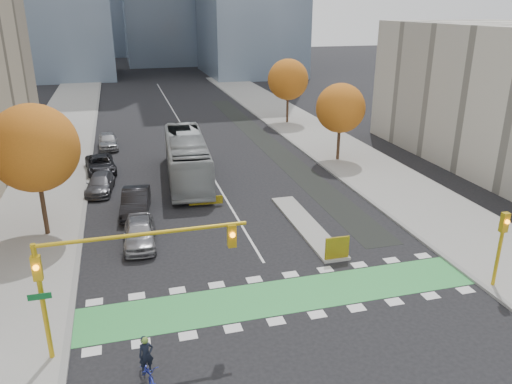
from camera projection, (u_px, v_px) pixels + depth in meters
ground at (294, 313)px, 23.21m from camera, size 300.00×300.00×0.00m
sidewalk_west at (39, 193)px, 37.91m from camera, size 7.00×120.00×0.15m
sidewalk_east at (362, 165)px, 44.59m from camera, size 7.00×120.00×0.15m
curb_west at (87, 189)px, 38.78m from camera, size 0.30×120.00×0.16m
curb_east at (326, 168)px, 43.72m from camera, size 0.30×120.00×0.16m
bike_crossing at (284, 296)px, 24.56m from camera, size 20.00×3.00×0.01m
centre_line at (182, 126)px, 59.34m from camera, size 0.15×70.00×0.01m
bike_lane_paint at (266, 142)px, 52.16m from camera, size 2.50×50.00×0.01m
median_island at (306, 225)px, 32.30m from camera, size 1.60×10.00×0.16m
hazard_board at (337, 248)px, 27.71m from camera, size 1.40×0.12×1.30m
tree_west at (34, 148)px, 29.11m from camera, size 5.20×5.20×8.22m
tree_east_near at (341, 108)px, 44.34m from camera, size 4.40×4.40×7.08m
tree_east_far at (288, 80)px, 58.79m from camera, size 4.80×4.80×7.65m
traffic_signal_west at (108, 263)px, 19.37m from camera, size 8.53×0.56×5.20m
traffic_signal_east at (501, 239)px, 24.39m from camera, size 0.35×0.43×4.10m
cyclist at (147, 367)px, 18.77m from camera, size 0.97×1.82×2.00m
bus at (187, 158)px, 40.50m from camera, size 3.96×13.28×3.65m
parked_car_a at (140, 232)px, 29.62m from camera, size 2.13×4.75×1.58m
parked_car_b at (136, 202)px, 34.12m from camera, size 2.32×5.20×1.66m
parked_car_c at (100, 184)px, 38.09m from camera, size 2.42×4.78×1.33m
parked_car_d at (100, 164)px, 42.58m from camera, size 2.82×5.26×1.40m
parked_car_e at (108, 141)px, 49.76m from camera, size 2.01×4.65×1.56m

